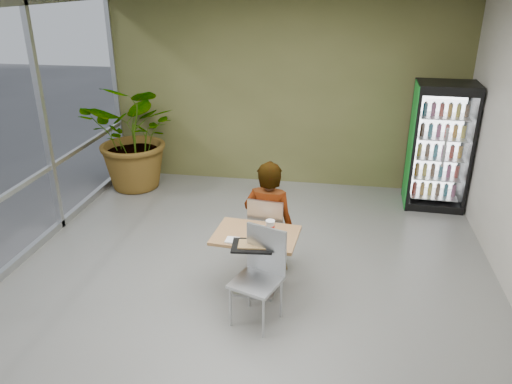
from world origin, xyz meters
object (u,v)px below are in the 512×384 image
(cafeteria_tray, at_px, (252,246))
(beverage_fridge, at_px, (440,146))
(seated_woman, at_px, (269,227))
(dining_table, at_px, (256,250))
(chair_near, at_px, (261,268))
(potted_plant, at_px, (137,136))
(soda_cup, at_px, (270,228))
(chair_far, at_px, (267,228))

(cafeteria_tray, height_order, beverage_fridge, beverage_fridge)
(seated_woman, height_order, beverage_fridge, beverage_fridge)
(dining_table, height_order, chair_near, chair_near)
(beverage_fridge, relative_size, potted_plant, 1.06)
(dining_table, xyz_separation_m, beverage_fridge, (2.41, 2.87, 0.45))
(soda_cup, distance_m, cafeteria_tray, 0.34)
(soda_cup, relative_size, cafeteria_tray, 0.42)
(chair_far, xyz_separation_m, chair_near, (0.08, -0.96, 0.03))
(cafeteria_tray, height_order, potted_plant, potted_plant)
(seated_woman, bearing_deg, cafeteria_tray, 92.54)
(chair_far, distance_m, cafeteria_tray, 0.82)
(dining_table, bearing_deg, chair_near, -74.09)
(dining_table, relative_size, chair_near, 0.95)
(dining_table, relative_size, soda_cup, 5.37)
(chair_near, xyz_separation_m, cafeteria_tray, (-0.12, 0.17, 0.16))
(chair_far, xyz_separation_m, seated_woman, (0.01, 0.05, -0.01))
(beverage_fridge, bearing_deg, cafeteria_tray, -124.85)
(dining_table, bearing_deg, seated_woman, 83.02)
(potted_plant, bearing_deg, seated_woman, -41.16)
(cafeteria_tray, bearing_deg, potted_plant, 129.13)
(dining_table, bearing_deg, potted_plant, 131.91)
(seated_woman, xyz_separation_m, soda_cup, (0.09, -0.56, 0.28))
(chair_far, relative_size, soda_cup, 5.37)
(soda_cup, distance_m, potted_plant, 3.89)
(dining_table, bearing_deg, cafeteria_tray, -88.04)
(dining_table, height_order, beverage_fridge, beverage_fridge)
(chair_far, xyz_separation_m, cafeteria_tray, (-0.05, -0.80, 0.19))
(chair_far, distance_m, potted_plant, 3.48)
(beverage_fridge, bearing_deg, chair_near, -122.03)
(cafeteria_tray, distance_m, potted_plant, 4.01)
(chair_near, relative_size, beverage_fridge, 0.53)
(soda_cup, xyz_separation_m, potted_plant, (-2.68, 2.82, 0.09))
(chair_near, height_order, potted_plant, potted_plant)
(chair_far, relative_size, beverage_fridge, 0.50)
(soda_cup, xyz_separation_m, beverage_fridge, (2.25, 2.88, 0.15))
(chair_far, height_order, cafeteria_tray, chair_far)
(dining_table, relative_size, cafeteria_tray, 2.27)
(cafeteria_tray, relative_size, beverage_fridge, 0.22)
(dining_table, height_order, chair_far, chair_far)
(beverage_fridge, xyz_separation_m, potted_plant, (-4.93, -0.07, -0.06))
(potted_plant, bearing_deg, soda_cup, -46.41)
(beverage_fridge, height_order, potted_plant, beverage_fridge)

